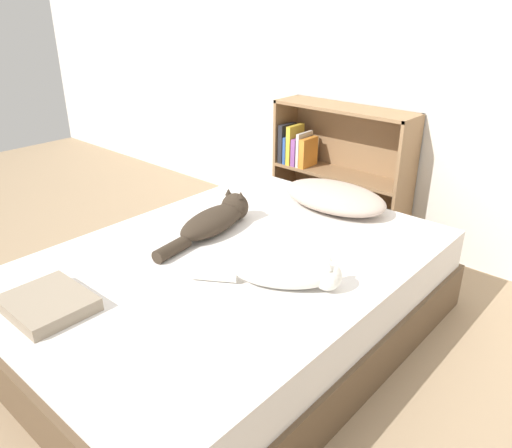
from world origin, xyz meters
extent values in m
plane|color=#997F60|center=(0.00, 0.00, 0.00)|extent=(8.00, 8.00, 0.00)
cube|color=silver|center=(0.00, 1.43, 1.25)|extent=(8.00, 0.06, 2.50)
cube|color=brown|center=(0.00, 0.00, 0.12)|extent=(1.41, 1.92, 0.24)
cube|color=silver|center=(0.00, 0.00, 0.33)|extent=(1.37, 1.87, 0.20)
ellipsoid|color=#B29E8E|center=(0.03, 0.75, 0.50)|extent=(0.60, 0.37, 0.13)
ellipsoid|color=white|center=(0.33, -0.07, 0.50)|extent=(0.43, 0.35, 0.14)
sphere|color=white|center=(0.48, 0.02, 0.50)|extent=(0.12, 0.12, 0.12)
cone|color=white|center=(0.46, 0.05, 0.56)|extent=(0.04, 0.04, 0.03)
cone|color=white|center=(0.50, 0.00, 0.56)|extent=(0.04, 0.04, 0.03)
cylinder|color=white|center=(0.10, -0.22, 0.46)|extent=(0.19, 0.15, 0.06)
ellipsoid|color=#33281E|center=(-0.24, 0.10, 0.49)|extent=(0.23, 0.45, 0.11)
sphere|color=#33281E|center=(-0.27, 0.28, 0.50)|extent=(0.14, 0.14, 0.14)
cone|color=#33281E|center=(-0.30, 0.27, 0.58)|extent=(0.04, 0.04, 0.03)
cone|color=#33281E|center=(-0.23, 0.28, 0.58)|extent=(0.04, 0.04, 0.03)
cylinder|color=#33281E|center=(-0.20, -0.19, 0.46)|extent=(0.09, 0.20, 0.06)
cube|color=#8E6B47|center=(-0.71, 1.26, 0.44)|extent=(0.02, 0.26, 0.87)
cube|color=#8E6B47|center=(0.20, 1.26, 0.44)|extent=(0.02, 0.26, 0.87)
cube|color=#8E6B47|center=(-0.26, 1.26, 0.01)|extent=(0.93, 0.26, 0.02)
cube|color=#8E6B47|center=(-0.26, 1.26, 0.86)|extent=(0.93, 0.26, 0.02)
cube|color=#8E6B47|center=(-0.26, 1.26, 0.44)|extent=(0.89, 0.26, 0.02)
cube|color=#8E6B47|center=(-0.26, 1.38, 0.44)|extent=(0.93, 0.02, 0.87)
cube|color=#232328|center=(-0.67, 1.22, 0.58)|extent=(0.03, 0.16, 0.26)
cube|color=#2D519E|center=(-0.64, 1.22, 0.54)|extent=(0.02, 0.16, 0.18)
cube|color=gold|center=(-0.60, 1.22, 0.58)|extent=(0.03, 0.16, 0.26)
cube|color=#8C4C99|center=(-0.56, 1.22, 0.54)|extent=(0.03, 0.16, 0.18)
cube|color=beige|center=(-0.53, 1.22, 0.56)|extent=(0.02, 0.16, 0.23)
cube|color=orange|center=(-0.49, 1.22, 0.54)|extent=(0.04, 0.16, 0.19)
cube|color=gray|center=(-0.21, -0.77, 0.46)|extent=(0.31, 0.27, 0.05)
camera|label=1|loc=(1.39, -1.42, 1.49)|focal=35.00mm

